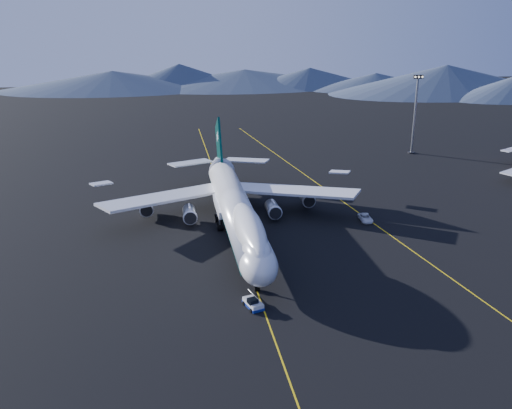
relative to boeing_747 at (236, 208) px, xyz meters
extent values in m
plane|color=black|center=(0.00, -0.03, -5.81)|extent=(500.00, 500.00, 0.00)
cube|color=yellow|center=(0.00, -0.03, -5.80)|extent=(0.25, 220.00, 0.01)
cube|color=yellow|center=(30.00, 9.97, -5.80)|extent=(28.08, 198.09, 0.01)
cone|color=#3D4A5F|center=(-40.81, 231.40, 0.19)|extent=(100.00, 100.00, 12.00)
cone|color=#3D4A5F|center=(36.76, 232.07, 0.19)|extent=(100.00, 100.00, 12.00)
cone|color=#3D4A5F|center=(110.33, 207.46, 0.19)|extent=(100.00, 100.00, 12.00)
cylinder|color=silver|center=(0.00, -0.03, -0.21)|extent=(6.50, 56.00, 6.50)
ellipsoid|color=silver|center=(0.00, -28.03, -0.21)|extent=(6.50, 10.40, 6.50)
ellipsoid|color=silver|center=(0.00, -18.53, 2.29)|extent=(5.13, 25.16, 5.85)
cube|color=black|center=(0.00, -30.03, 0.99)|extent=(3.60, 1.61, 1.29)
cone|color=silver|center=(0.00, 32.97, 0.59)|extent=(6.50, 12.00, 6.50)
cube|color=#03302B|center=(0.00, 0.97, -1.11)|extent=(6.24, 60.00, 1.10)
cube|color=silver|center=(0.00, 5.47, -1.31)|extent=(7.50, 13.00, 1.60)
cube|color=silver|center=(-14.50, 11.47, -0.61)|extent=(30.62, 23.28, 2.83)
cube|color=silver|center=(14.50, 11.47, -0.61)|extent=(30.62, 23.28, 2.83)
cylinder|color=slate|center=(-9.50, 7.47, -3.41)|extent=(2.90, 5.50, 2.90)
cylinder|color=slate|center=(-19.00, 13.97, -3.41)|extent=(2.90, 5.50, 2.90)
cylinder|color=slate|center=(9.50, 7.47, -3.41)|extent=(2.90, 5.50, 2.90)
cylinder|color=slate|center=(19.00, 13.97, -3.41)|extent=(2.90, 5.50, 2.90)
cube|color=#03302B|center=(0.00, 31.97, 5.59)|extent=(0.55, 14.11, 15.94)
cube|color=silver|center=(-7.50, 34.47, 0.99)|extent=(12.39, 9.47, 0.98)
cube|color=silver|center=(7.50, 34.47, 0.99)|extent=(12.39, 9.47, 0.98)
cylinder|color=black|center=(0.00, -26.53, -5.26)|extent=(0.90, 1.10, 1.10)
cube|color=silver|center=(-1.55, -32.01, -5.14)|extent=(3.10, 4.40, 1.00)
cube|color=navy|center=(-1.55, -32.01, -5.50)|extent=(3.24, 4.60, 0.45)
cube|color=black|center=(-1.55, -32.01, -4.41)|extent=(1.82, 1.82, 0.82)
imported|color=silver|center=(30.00, 2.34, -5.06)|extent=(2.96, 5.64, 1.51)
cylinder|color=black|center=(66.71, 59.71, -5.62)|extent=(2.36, 2.36, 0.39)
cylinder|color=slate|center=(66.71, 59.71, 6.48)|extent=(0.69, 0.69, 24.60)
cube|color=black|center=(66.71, 59.71, 19.08)|extent=(3.15, 0.79, 1.18)
camera|label=1|loc=(-14.77, -112.90, 40.77)|focal=40.00mm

